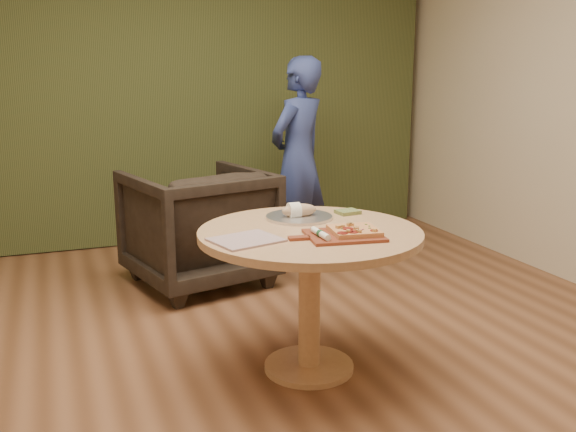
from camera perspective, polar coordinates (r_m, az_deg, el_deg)
The scene contains 12 objects.
room_shell at distance 2.95m, azimuth -0.36°, elevation 10.41°, with size 5.04×6.04×2.84m.
curtain at distance 5.76m, azimuth -10.64°, elevation 11.52°, with size 4.80×0.14×2.78m, color #333C1B.
pedestal_table at distance 3.22m, azimuth 1.95°, elevation -3.67°, with size 1.12×1.12×0.75m.
pizza_paddle at distance 3.06m, azimuth 4.82°, elevation -1.75°, with size 0.46×0.33×0.01m.
flatbread_pizza at distance 3.08m, azimuth 5.90°, elevation -1.29°, with size 0.25×0.25×0.04m.
cutlery_roll at distance 3.00m, azimuth 2.91°, elevation -1.57°, with size 0.03×0.20×0.03m.
newspaper at distance 2.99m, azimuth -3.76°, elevation -2.13°, with size 0.30×0.25×0.01m, color beige.
serving_tray at distance 3.42m, azimuth 1.00°, elevation -0.09°, with size 0.36×0.36×0.02m.
bread_roll at distance 3.41m, azimuth 0.86°, elevation 0.49°, with size 0.19×0.09×0.09m.
green_packet at distance 3.55m, azimuth 5.33°, elevation 0.36°, with size 0.12×0.10×0.02m, color #4D5D29.
armchair at distance 4.63m, azimuth -8.00°, elevation -0.44°, with size 0.90×0.85×0.93m, color black.
person_standing at distance 5.23m, azimuth 0.91°, elevation 5.13°, with size 0.59×0.39×1.62m, color navy.
Camera 1 is at (-1.02, -2.77, 1.54)m, focal length 40.00 mm.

